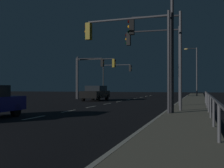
{
  "coord_description": "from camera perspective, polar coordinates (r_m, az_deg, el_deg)",
  "views": [
    {
      "loc": [
        7.64,
        -3.89,
        1.52
      ],
      "look_at": [
        -1.34,
        27.0,
        1.75
      ],
      "focal_mm": 48.48,
      "sensor_mm": 36.0,
      "label": 1
    }
  ],
  "objects": [
    {
      "name": "traffic_light_far_left",
      "position": [
        44.88,
        0.78,
        2.13
      ],
      "size": [
        4.5,
        0.41,
        4.92
      ],
      "color": "#2D3033",
      "rests_on": "ground"
    },
    {
      "name": "lane_markings_center",
      "position": [
        26.08,
        -0.85,
        -3.74
      ],
      "size": [
        0.14,
        50.0,
        0.01
      ],
      "color": "silver",
      "rests_on": "ground"
    },
    {
      "name": "traffic_light_far_center",
      "position": [
        17.77,
        8.68,
        7.83
      ],
      "size": [
        3.11,
        0.49,
        5.65
      ],
      "color": "#4C4C51",
      "rests_on": "sidewalk_right"
    },
    {
      "name": "traffic_light_mid_left",
      "position": [
        16.39,
        3.25,
        7.93
      ],
      "size": [
        4.86,
        0.7,
        5.26
      ],
      "color": "#38383D",
      "rests_on": "sidewalk_right"
    },
    {
      "name": "barrier_fence",
      "position": [
        13.77,
        18.12,
        -3.06
      ],
      "size": [
        0.09,
        23.8,
        0.98
      ],
      "color": "#59595E",
      "rests_on": "sidewalk_right"
    },
    {
      "name": "lane_edge_line",
      "position": [
        26.51,
        11.93,
        -3.68
      ],
      "size": [
        0.14,
        53.0,
        0.01
      ],
      "color": "silver",
      "rests_on": "ground"
    },
    {
      "name": "car_oncoming",
      "position": [
        31.73,
        -3.11,
        -1.67
      ],
      "size": [
        1.87,
        4.42,
        1.57
      ],
      "color": "black",
      "rests_on": "ground"
    },
    {
      "name": "traffic_light_near_right",
      "position": [
        35.52,
        -4.31,
        2.8
      ],
      "size": [
        3.34,
        0.41,
        5.02
      ],
      "color": "#38383D",
      "rests_on": "ground"
    },
    {
      "name": "traffic_light_mid_right",
      "position": [
        22.47,
        8.28,
        6.32
      ],
      "size": [
        4.08,
        0.34,
        5.7
      ],
      "color": "#4C4C51",
      "rests_on": "sidewalk_right"
    },
    {
      "name": "traffic_light_far_right",
      "position": [
        35.4,
        -3.4,
        2.85
      ],
      "size": [
        5.11,
        0.76,
        4.91
      ],
      "color": "#4C4C51",
      "rests_on": "ground"
    },
    {
      "name": "ground_plane",
      "position": [
        22.77,
        -3.45,
        -4.24
      ],
      "size": [
        112.0,
        112.0,
        0.0
      ],
      "primitive_type": "plane",
      "color": "black",
      "rests_on": "ground"
    },
    {
      "name": "street_lamp_across_street",
      "position": [
        44.21,
        15.33,
        3.18
      ],
      "size": [
        1.8,
        1.0,
        6.83
      ],
      "color": "#4C4C51",
      "rests_on": "sidewalk_right"
    },
    {
      "name": "sidewalk_right",
      "position": [
        21.45,
        14.72,
        -4.27
      ],
      "size": [
        2.33,
        77.0,
        0.14
      ],
      "primitive_type": "cube",
      "color": "gray",
      "rests_on": "ground"
    },
    {
      "name": "street_lamp_far_end",
      "position": [
        16.02,
        10.57,
        9.48
      ],
      "size": [
        1.27,
        1.38,
        6.85
      ],
      "color": "#38383D",
      "rests_on": "sidewalk_right"
    }
  ]
}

